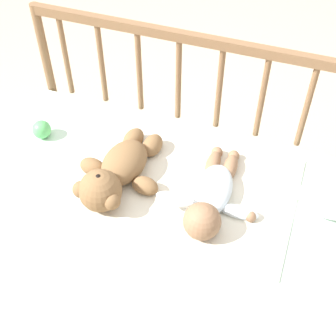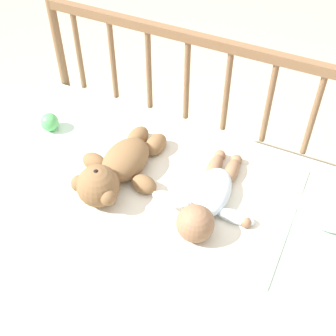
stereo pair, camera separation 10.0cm
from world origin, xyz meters
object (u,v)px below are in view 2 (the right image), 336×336
Objects in this scene: small_pillow at (330,212)px; teddy_bear at (117,169)px; baby at (207,200)px; toy_ball at (50,122)px.

teddy_bear is at bearing -168.19° from small_pillow.
baby is 2.01× the size of small_pillow.
small_pillow is at bearing 19.61° from baby.
teddy_bear is at bearing -18.74° from toy_ball.
toy_ball is (-0.37, 0.13, -0.02)m from teddy_bear.
teddy_bear reaches higher than baby.
teddy_bear is at bearing -177.59° from baby.
teddy_bear is 1.98× the size of small_pillow.
small_pillow is (0.71, 0.15, -0.03)m from teddy_bear.
teddy_bear is 6.00× the size of toy_ball.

